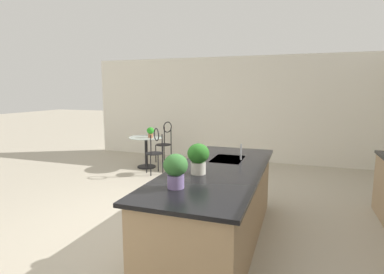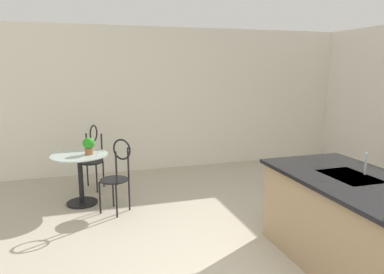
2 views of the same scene
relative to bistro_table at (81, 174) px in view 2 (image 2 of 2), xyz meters
The scene contains 6 objects.
wall_left_window 2.46m from the bistro_table, 132.61° to the left, with size 0.12×7.80×2.70m, color silver.
bistro_table is the anchor object (origin of this frame).
chair_near_window 0.69m from the bistro_table, 44.35° to the left, with size 0.54×0.54×1.04m.
chair_by_island 0.71m from the bistro_table, 163.89° to the left, with size 0.52×0.51×1.04m.
sink_faucet 3.71m from the bistro_table, 47.82° to the left, with size 0.02×0.02×0.22m, color #B2B5BA.
potted_plant_on_table 0.45m from the bistro_table, 78.95° to the left, with size 0.17×0.17×0.24m.
Camera 2 is at (2.50, -1.62, 1.97)m, focal length 33.50 mm.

